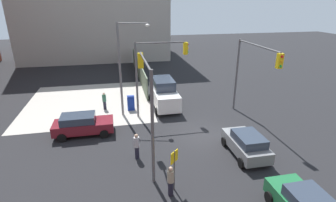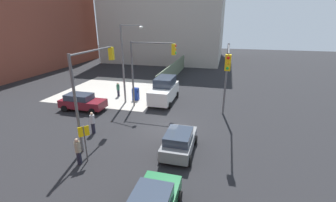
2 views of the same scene
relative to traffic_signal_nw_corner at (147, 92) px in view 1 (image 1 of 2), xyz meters
name	(u,v)px [view 1 (image 1 of 2)]	position (x,y,z in m)	size (l,w,h in m)	color
ground_plane	(203,136)	(2.44, -4.50, -4.63)	(120.00, 120.00, 0.00)	black
sidewalk_corner	(89,102)	(11.44, 4.50, -4.62)	(12.00, 12.00, 0.01)	#ADA89E
construction_fence	(139,69)	(19.15, -1.30, -3.43)	(17.41, 0.12, 2.40)	#607056
traffic_signal_nw_corner	(147,92)	(0.00, 0.00, 0.00)	(5.41, 0.36, 6.50)	#59595B
traffic_signal_se_corner	(252,66)	(4.51, -9.00, 0.05)	(6.27, 0.36, 6.50)	#59595B
traffic_signal_ne_corner	(156,65)	(6.94, -1.69, -0.06)	(0.36, 4.52, 6.50)	#59595B
street_lamp_corner	(124,63)	(7.55, 0.94, 0.07)	(0.97, 2.61, 8.00)	slate
warning_sign_two_way	(174,164)	(-2.96, -0.97, -2.99)	(0.48, 0.48, 2.40)	#4C4C4C
mailbox_blue	(131,102)	(8.64, 0.50, -3.86)	(0.56, 0.64, 1.43)	navy
hatchback_gray	(246,144)	(-0.62, -6.35, -3.79)	(3.86, 2.02, 1.62)	slate
coupe_maroon	(82,124)	(4.52, 4.43, -3.78)	(2.02, 4.40, 1.62)	maroon
van_white_delivery	(164,93)	(8.98, -2.70, -3.35)	(5.40, 2.32, 2.62)	white
pedestrian_crossing	(104,101)	(9.24, 2.90, -3.77)	(0.36, 0.36, 1.65)	#2D664C
pedestrian_waiting	(171,181)	(-3.36, -0.70, -3.72)	(0.36, 0.36, 1.75)	#9E937A
pedestrian_walking_north	(137,146)	(0.44, 0.70, -3.71)	(0.36, 0.36, 1.76)	#B2B2B7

